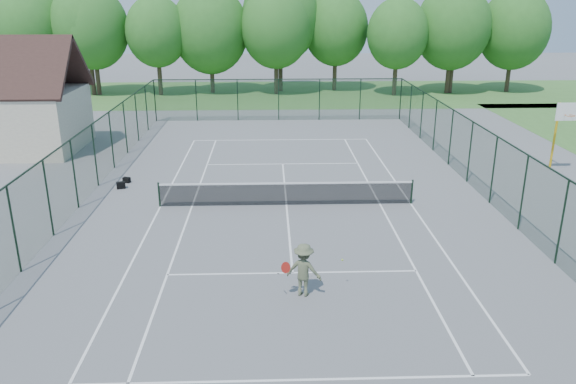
% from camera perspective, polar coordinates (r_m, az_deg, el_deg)
% --- Properties ---
extents(ground, '(140.00, 140.00, 0.00)m').
position_cam_1_polar(ground, '(24.55, -0.16, -1.33)').
color(ground, slate).
rests_on(ground, ground).
extents(grass_far, '(80.00, 16.00, 0.01)m').
position_cam_1_polar(grass_far, '(53.68, -1.19, 9.96)').
color(grass_far, '#4A8038').
rests_on(grass_far, ground).
extents(court_lines, '(11.05, 23.85, 0.01)m').
position_cam_1_polar(court_lines, '(24.55, -0.16, -1.32)').
color(court_lines, white).
rests_on(court_lines, ground).
extents(tennis_net, '(11.08, 0.08, 1.10)m').
position_cam_1_polar(tennis_net, '(24.36, -0.16, -0.06)').
color(tennis_net, black).
rests_on(tennis_net, ground).
extents(fence_enclosure, '(18.05, 36.05, 3.02)m').
position_cam_1_polar(fence_enclosure, '(24.05, -0.16, 2.15)').
color(fence_enclosure, '#183C24').
rests_on(fence_enclosure, ground).
extents(utility_building, '(8.60, 6.27, 6.63)m').
position_cam_1_polar(utility_building, '(36.76, -26.82, 8.57)').
color(utility_building, beige).
rests_on(utility_building, ground).
extents(tree_line_far, '(39.40, 6.40, 9.70)m').
position_cam_1_polar(tree_line_far, '(53.05, -1.24, 16.35)').
color(tree_line_far, '#493628').
rests_on(tree_line_far, ground).
extents(basketball_goal, '(1.20, 1.43, 3.65)m').
position_cam_1_polar(basketball_goal, '(32.01, 26.07, 6.37)').
color(basketball_goal, gold).
rests_on(basketball_goal, ground).
extents(sports_bag_a, '(0.46, 0.36, 0.32)m').
position_cam_1_polar(sports_bag_a, '(27.78, -16.61, 0.66)').
color(sports_bag_a, black).
rests_on(sports_bag_a, ground).
extents(sports_bag_b, '(0.39, 0.31, 0.27)m').
position_cam_1_polar(sports_bag_b, '(28.60, -16.07, 1.18)').
color(sports_bag_b, black).
rests_on(sports_bag_b, ground).
extents(tennis_player, '(2.12, 0.95, 1.68)m').
position_cam_1_polar(tennis_player, '(17.05, 1.60, -7.91)').
color(tennis_player, '#585F42').
rests_on(tennis_player, ground).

